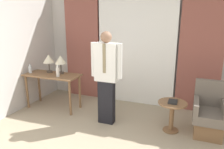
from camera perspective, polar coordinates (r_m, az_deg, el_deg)
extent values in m
cube|color=beige|center=(5.10, 6.66, 7.61)|extent=(10.00, 0.06, 2.70)
cube|color=white|center=(4.98, 6.27, 6.75)|extent=(1.77, 0.06, 2.58)
cube|color=brown|center=(5.48, -7.77, 7.48)|extent=(0.88, 0.06, 2.58)
cube|color=brown|center=(4.83, 22.17, 5.44)|extent=(0.88, 0.06, 2.58)
cube|color=brown|center=(4.91, -15.36, -0.13)|extent=(1.22, 0.53, 0.03)
cylinder|color=brown|center=(5.21, -21.29, -4.24)|extent=(0.05, 0.05, 0.75)
cylinder|color=brown|center=(4.58, -10.90, -6.12)|extent=(0.05, 0.05, 0.75)
cylinder|color=brown|center=(5.50, -18.49, -2.96)|extent=(0.05, 0.05, 0.75)
cylinder|color=brown|center=(4.90, -8.41, -4.52)|extent=(0.05, 0.05, 0.75)
cylinder|color=#4C4238|center=(5.09, -15.99, 0.76)|extent=(0.13, 0.13, 0.04)
cylinder|color=#4C4238|center=(5.06, -16.09, 1.99)|extent=(0.02, 0.02, 0.18)
cone|color=beige|center=(5.02, -16.24, 4.01)|extent=(0.24, 0.24, 0.18)
cylinder|color=#4C4238|center=(4.91, -13.11, 0.45)|extent=(0.13, 0.13, 0.04)
cylinder|color=#4C4238|center=(4.89, -13.19, 1.72)|extent=(0.02, 0.02, 0.18)
cone|color=beige|center=(4.85, -13.31, 3.81)|extent=(0.24, 0.24, 0.18)
cylinder|color=silver|center=(5.16, -20.59, 1.20)|extent=(0.07, 0.07, 0.15)
cylinder|color=silver|center=(5.14, -20.69, 2.24)|extent=(0.03, 0.03, 0.04)
cylinder|color=silver|center=(4.67, -14.00, 0.59)|extent=(0.07, 0.07, 0.19)
cylinder|color=silver|center=(4.64, -14.10, 2.05)|extent=(0.03, 0.03, 0.05)
cube|color=black|center=(4.19, -1.43, -7.17)|extent=(0.30, 0.16, 0.84)
cube|color=white|center=(3.96, -1.50, 3.21)|extent=(0.42, 0.19, 0.70)
cube|color=#847556|center=(3.85, -2.07, 4.20)|extent=(0.06, 0.01, 0.53)
cylinder|color=white|center=(4.06, -4.83, 3.96)|extent=(0.09, 0.09, 0.63)
cylinder|color=white|center=(3.87, 1.99, 3.44)|extent=(0.09, 0.09, 0.63)
sphere|color=#936B51|center=(3.89, -1.55, 9.75)|extent=(0.20, 0.20, 0.20)
cube|color=brown|center=(4.23, 23.68, -12.48)|extent=(0.45, 0.52, 0.29)
cube|color=#665B51|center=(4.14, 24.01, -9.74)|extent=(0.53, 0.62, 0.16)
cube|color=#665B51|center=(4.28, 24.31, -4.40)|extent=(0.53, 0.10, 0.48)
cube|color=#665B51|center=(4.06, 21.12, -7.29)|extent=(0.08, 0.62, 0.18)
cylinder|color=brown|center=(4.21, 15.03, -13.82)|extent=(0.28, 0.28, 0.02)
cylinder|color=brown|center=(4.10, 15.28, -10.75)|extent=(0.08, 0.08, 0.53)
cylinder|color=brown|center=(3.99, 15.56, -7.18)|extent=(0.50, 0.50, 0.02)
cube|color=black|center=(3.97, 15.59, -6.85)|extent=(0.15, 0.21, 0.03)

